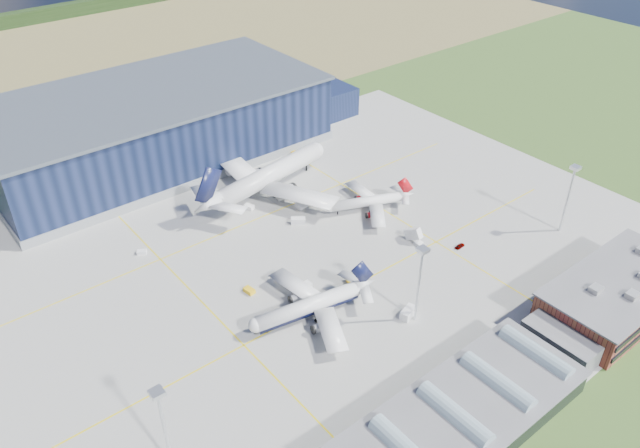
# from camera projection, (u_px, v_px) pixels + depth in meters

# --- Properties ---
(ground) EXTENTS (600.00, 600.00, 0.00)m
(ground) POSITION_uv_depth(u_px,v_px,m) (314.00, 278.00, 176.72)
(ground) COLOR #324F1D
(ground) RESTS_ON ground
(apron) EXTENTS (220.00, 160.00, 0.08)m
(apron) POSITION_uv_depth(u_px,v_px,m) (293.00, 261.00, 183.16)
(apron) COLOR #999894
(apron) RESTS_ON ground
(farmland) EXTENTS (600.00, 220.00, 0.01)m
(farmland) POSITION_uv_depth(u_px,v_px,m) (47.00, 66.00, 318.65)
(farmland) COLOR olive
(farmland) RESTS_ON ground
(hangar) EXTENTS (145.00, 62.00, 26.10)m
(hangar) POSITION_uv_depth(u_px,v_px,m) (162.00, 126.00, 232.82)
(hangar) COLOR black
(hangar) RESTS_ON ground
(ops_building) EXTENTS (46.00, 23.00, 10.90)m
(ops_building) POSITION_uv_depth(u_px,v_px,m) (619.00, 293.00, 163.84)
(ops_building) COLOR maroon
(ops_building) RESTS_ON ground
(glass_concourse) EXTENTS (78.00, 23.00, 8.60)m
(glass_concourse) POSITION_uv_depth(u_px,v_px,m) (464.00, 415.00, 132.61)
(glass_concourse) COLOR black
(glass_concourse) RESTS_ON ground
(light_mast_west) EXTENTS (2.60, 2.60, 23.00)m
(light_mast_west) POSITION_uv_depth(u_px,v_px,m) (162.00, 418.00, 117.61)
(light_mast_west) COLOR silver
(light_mast_west) RESTS_ON ground
(light_mast_center) EXTENTS (2.60, 2.60, 23.00)m
(light_mast_center) POSITION_uv_depth(u_px,v_px,m) (420.00, 273.00, 153.89)
(light_mast_center) COLOR silver
(light_mast_center) RESTS_ON ground
(light_mast_east) EXTENTS (2.60, 2.60, 23.00)m
(light_mast_east) POSITION_uv_depth(u_px,v_px,m) (570.00, 188.00, 187.58)
(light_mast_east) COLOR silver
(light_mast_east) RESTS_ON ground
(airliner_navy) EXTENTS (43.14, 42.48, 12.18)m
(airliner_navy) POSITION_uv_depth(u_px,v_px,m) (308.00, 300.00, 159.71)
(airliner_navy) COLOR silver
(airliner_navy) RESTS_ON ground
(airliner_red) EXTENTS (40.25, 39.89, 10.09)m
(airliner_red) POSITION_uv_depth(u_px,v_px,m) (366.00, 197.00, 203.15)
(airliner_red) COLOR silver
(airliner_red) RESTS_ON ground
(airliner_widebody) EXTENTS (68.89, 67.84, 19.45)m
(airliner_widebody) POSITION_uv_depth(u_px,v_px,m) (269.00, 166.00, 210.76)
(airliner_widebody) COLOR silver
(airliner_widebody) RESTS_ON ground
(gse_tug_a) EXTENTS (2.38, 3.41, 1.32)m
(gse_tug_a) POSITION_uv_depth(u_px,v_px,m) (249.00, 291.00, 171.03)
(gse_tug_a) COLOR yellow
(gse_tug_a) RESTS_ON ground
(gse_tug_b) EXTENTS (3.29, 3.73, 1.35)m
(gse_tug_b) POSITION_uv_depth(u_px,v_px,m) (351.00, 281.00, 174.30)
(gse_tug_b) COLOR yellow
(gse_tug_b) RESTS_ON ground
(gse_van_a) EXTENTS (5.35, 2.34, 2.33)m
(gse_van_a) POSITION_uv_depth(u_px,v_px,m) (302.00, 289.00, 170.96)
(gse_van_a) COLOR white
(gse_van_a) RESTS_ON ground
(gse_cart_a) EXTENTS (3.20, 3.75, 1.37)m
(gse_cart_a) POSITION_uv_depth(u_px,v_px,m) (249.00, 207.00, 206.36)
(gse_cart_a) COLOR white
(gse_cart_a) RESTS_ON ground
(gse_van_b) EXTENTS (4.89, 4.45, 2.09)m
(gse_van_b) POSITION_uv_depth(u_px,v_px,m) (298.00, 221.00, 198.80)
(gse_van_b) COLOR white
(gse_van_b) RESTS_ON ground
(gse_tug_c) EXTENTS (2.52, 3.59, 1.46)m
(gse_tug_c) POSITION_uv_depth(u_px,v_px,m) (296.00, 154.00, 237.19)
(gse_tug_c) COLOR yellow
(gse_tug_c) RESTS_ON ground
(gse_cart_b) EXTENTS (3.31, 3.04, 1.19)m
(gse_cart_b) POSITION_uv_depth(u_px,v_px,m) (142.00, 252.00, 185.70)
(gse_cart_b) COLOR white
(gse_cart_b) RESTS_ON ground
(gse_van_c) EXTENTS (5.53, 3.77, 2.42)m
(gse_van_c) POSITION_uv_depth(u_px,v_px,m) (408.00, 313.00, 162.80)
(gse_van_c) COLOR white
(gse_van_c) RESTS_ON ground
(airstair) EXTENTS (2.83, 5.47, 3.34)m
(airstair) POSITION_uv_depth(u_px,v_px,m) (413.00, 236.00, 190.58)
(airstair) COLOR white
(airstair) RESTS_ON ground
(car_a) EXTENTS (3.69, 1.77, 1.21)m
(car_a) POSITION_uv_depth(u_px,v_px,m) (460.00, 246.00, 188.39)
(car_a) COLOR #99999E
(car_a) RESTS_ON ground
(car_b) EXTENTS (4.17, 2.25, 1.30)m
(car_b) POSITION_uv_depth(u_px,v_px,m) (584.00, 267.00, 179.83)
(car_b) COLOR #99999E
(car_b) RESTS_ON ground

